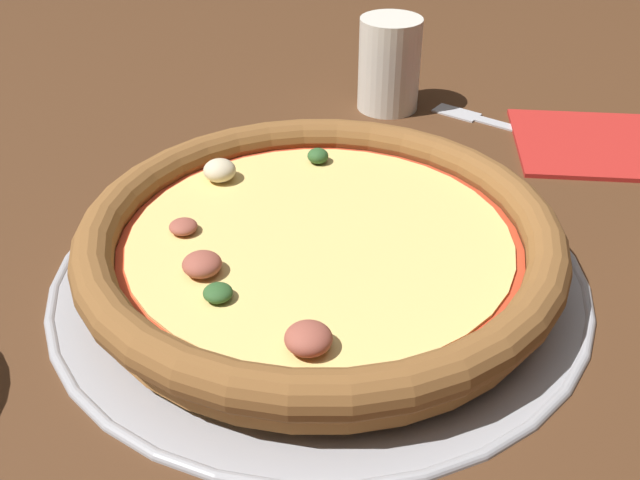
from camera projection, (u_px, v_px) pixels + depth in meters
ground_plane at (320, 274)px, 0.52m from camera, size 3.00×3.00×0.00m
pizza_tray at (320, 270)px, 0.52m from camera, size 0.37×0.37×0.01m
pizza at (319, 241)px, 0.51m from camera, size 0.33×0.33×0.04m
drinking_cup at (389, 64)px, 0.73m from camera, size 0.06×0.06×0.09m
napkin at (590, 142)px, 0.68m from camera, size 0.16×0.16×0.01m
fork at (505, 125)px, 0.72m from camera, size 0.07×0.17×0.00m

